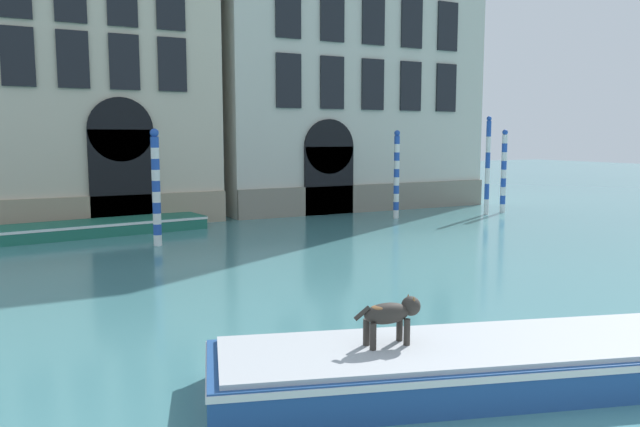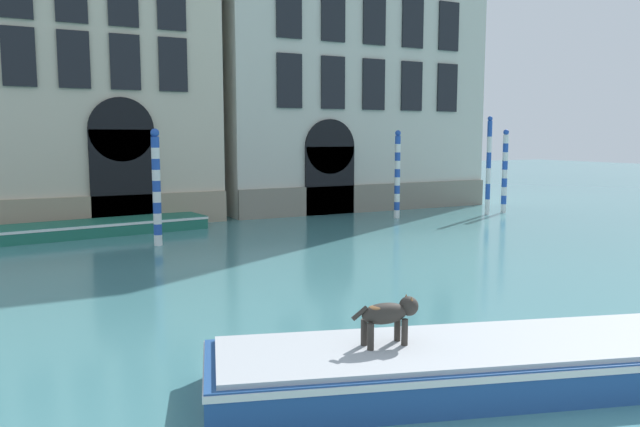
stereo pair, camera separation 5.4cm
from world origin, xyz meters
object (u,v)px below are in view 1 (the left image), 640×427
Objects in this scene: mooring_pole_2 at (504,171)px; mooring_pole_1 at (397,174)px; mooring_pole_0 at (156,187)px; mooring_pole_3 at (488,165)px; boat_moored_near_palazzo at (98,227)px; dog_on_deck at (391,314)px; boat_foreground at (551,358)px.

mooring_pole_1 is at bearing 173.19° from mooring_pole_2.
mooring_pole_0 is 14.41m from mooring_pole_2.
boat_moored_near_palazzo is at bearing 172.66° from mooring_pole_3.
dog_on_deck reaches higher than boat_moored_near_palazzo.
boat_foreground is 16.01m from mooring_pole_1.
mooring_pole_0 is at bearing -175.02° from mooring_pole_2.
mooring_pole_0 is (-2.16, 12.33, 1.39)m from boat_foreground.
dog_on_deck is at bearing -124.71° from mooring_pole_1.
mooring_pole_1 is 0.86× the size of mooring_pole_3.
dog_on_deck is 0.13× the size of boat_moored_near_palazzo.
mooring_pole_2 is (14.16, 12.84, 0.76)m from dog_on_deck.
mooring_pole_0 is at bearing -175.52° from mooring_pole_3.
mooring_pole_3 reaches higher than boat_foreground.
mooring_pole_3 is at bearing 49.51° from dog_on_deck.
mooring_pole_2 is at bearing 11.20° from mooring_pole_3.
boat_foreground is at bearing -117.38° from mooring_pole_1.
mooring_pole_3 reaches higher than dog_on_deck.
mooring_pole_2 reaches higher than boat_moored_near_palazzo.
mooring_pole_0 reaches higher than boat_moored_near_palazzo.
mooring_pole_2 is (15.56, -1.66, 1.48)m from boat_moored_near_palazzo.
boat_foreground is 2.66× the size of mooring_pole_0.
boat_moored_near_palazzo is (-1.40, 14.50, -0.72)m from dog_on_deck.
mooring_pole_2 is 0.87× the size of mooring_pole_3.
mooring_pole_0 is 9.66m from mooring_pole_1.
mooring_pole_1 is 0.99× the size of mooring_pole_2.
boat_foreground is 12.60m from mooring_pole_0.
dog_on_deck is at bearing -91.40° from boat_moored_near_palazzo.
mooring_pole_3 reaches higher than mooring_pole_2.
boat_foreground reaches higher than boat_moored_near_palazzo.
boat_moored_near_palazzo is 14.72m from mooring_pole_3.
mooring_pole_0 is at bearing 117.34° from boat_foreground.
mooring_pole_2 reaches higher than mooring_pole_0.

